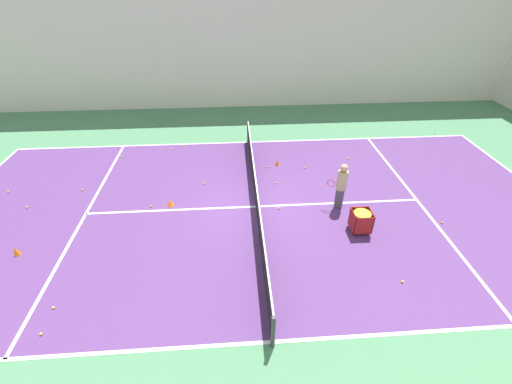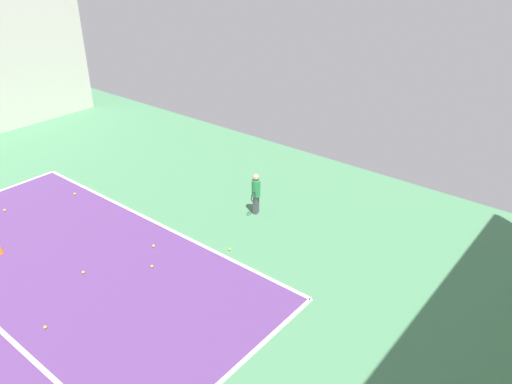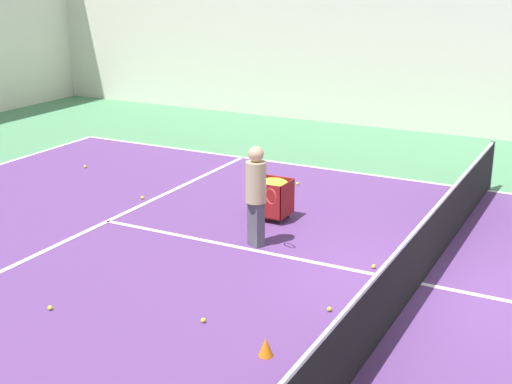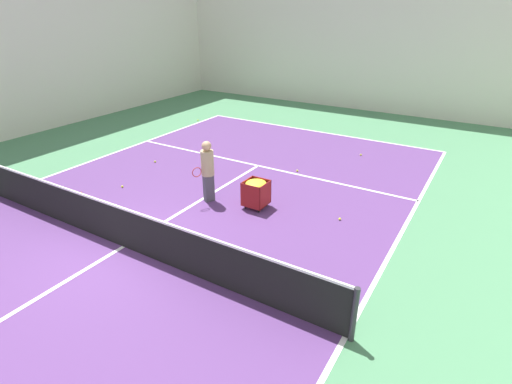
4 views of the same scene
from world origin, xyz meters
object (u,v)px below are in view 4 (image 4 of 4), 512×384
training_cone_1 (82,195)px  tennis_net (120,226)px  coach_at_net (208,168)px  ball_cart (256,189)px

training_cone_1 → tennis_net: bearing=-21.1°
coach_at_net → ball_cart: coach_at_net is taller
coach_at_net → ball_cart: bearing=129.7°
tennis_net → ball_cart: bearing=64.4°
ball_cart → training_cone_1: bearing=-154.7°
tennis_net → training_cone_1: size_ratio=45.08×
tennis_net → ball_cart: size_ratio=13.84×
coach_at_net → training_cone_1: bearing=-35.1°
coach_at_net → training_cone_1: coach_at_net is taller
ball_cart → tennis_net: bearing=-115.6°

